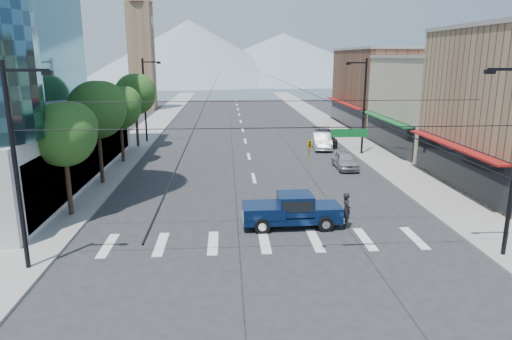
{
  "coord_description": "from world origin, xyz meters",
  "views": [
    {
      "loc": [
        -2.01,
        -19.97,
        9.1
      ],
      "look_at": [
        -0.43,
        4.56,
        3.0
      ],
      "focal_mm": 32.0,
      "sensor_mm": 36.0,
      "label": 1
    }
  ],
  "objects_px": {
    "pedestrian": "(346,210)",
    "parked_car_far": "(324,137)",
    "parked_car_mid": "(322,141)",
    "parked_car_near": "(345,160)",
    "pickup_truck": "(291,210)"
  },
  "relations": [
    {
      "from": "parked_car_far",
      "to": "parked_car_near",
      "type": "bearing_deg",
      "value": -88.17
    },
    {
      "from": "pickup_truck",
      "to": "pedestrian",
      "type": "height_order",
      "value": "pedestrian"
    },
    {
      "from": "pedestrian",
      "to": "parked_car_mid",
      "type": "height_order",
      "value": "pedestrian"
    },
    {
      "from": "pedestrian",
      "to": "parked_car_mid",
      "type": "bearing_deg",
      "value": -12.65
    },
    {
      "from": "parked_car_far",
      "to": "parked_car_mid",
      "type": "bearing_deg",
      "value": -103.71
    },
    {
      "from": "pedestrian",
      "to": "parked_car_far",
      "type": "xyz_separation_m",
      "value": [
        3.89,
        24.21,
        -0.19
      ]
    },
    {
      "from": "pickup_truck",
      "to": "pedestrian",
      "type": "xyz_separation_m",
      "value": [
        2.99,
        -0.36,
        0.03
      ]
    },
    {
      "from": "pickup_truck",
      "to": "parked_car_near",
      "type": "height_order",
      "value": "pickup_truck"
    },
    {
      "from": "parked_car_mid",
      "to": "parked_car_far",
      "type": "height_order",
      "value": "parked_car_mid"
    },
    {
      "from": "parked_car_near",
      "to": "parked_car_far",
      "type": "height_order",
      "value": "parked_car_far"
    },
    {
      "from": "parked_car_near",
      "to": "parked_car_mid",
      "type": "distance_m",
      "value": 8.58
    },
    {
      "from": "pickup_truck",
      "to": "pedestrian",
      "type": "relative_size",
      "value": 2.77
    },
    {
      "from": "pedestrian",
      "to": "parked_car_mid",
      "type": "distance_m",
      "value": 22.25
    },
    {
      "from": "pickup_truck",
      "to": "parked_car_mid",
      "type": "xyz_separation_m",
      "value": [
        6.16,
        21.66,
        -0.16
      ]
    },
    {
      "from": "parked_car_mid",
      "to": "pedestrian",
      "type": "bearing_deg",
      "value": -92.85
    }
  ]
}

